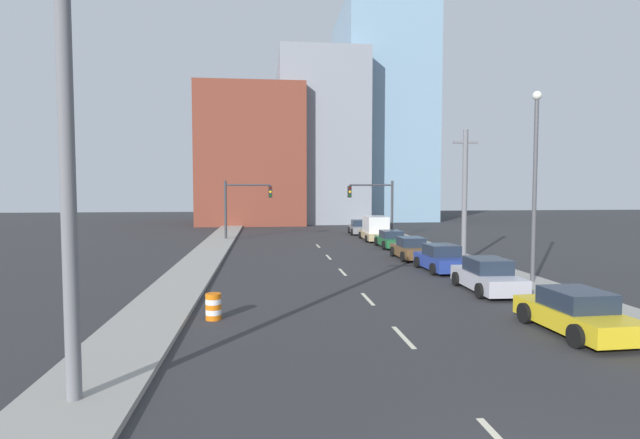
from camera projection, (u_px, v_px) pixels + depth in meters
sidewalk_left at (226, 233)px, 52.11m from camera, size 2.60×92.70×0.17m
sidewalk_right at (384, 232)px, 53.96m from camera, size 2.60×92.70×0.17m
lane_stripe_at_9m at (403, 337)px, 15.86m from camera, size 0.16×2.40×0.01m
lane_stripe_at_14m at (368, 299)px, 21.37m from camera, size 0.16×2.40×0.01m
lane_stripe_at_21m at (342, 272)px, 28.31m from camera, size 0.16×2.40×0.01m
lane_stripe_at_28m at (329, 257)px, 34.54m from camera, size 0.16×2.40×0.01m
lane_stripe_at_35m at (318, 246)px, 41.31m from camera, size 0.16×2.40×0.01m
building_brick_left at (252, 158)px, 69.59m from camera, size 14.00×16.00×18.23m
building_office_center at (318, 142)px, 74.46m from camera, size 12.00×20.00×23.48m
building_glass_right at (380, 117)px, 79.30m from camera, size 13.00×20.00×32.39m
traffic_signal_left at (240, 201)px, 45.87m from camera, size 4.40×0.35×5.50m
traffic_signal_right at (378, 201)px, 47.29m from camera, size 4.40×0.35×5.50m
utility_pole_left_near at (67, 164)px, 10.47m from camera, size 1.60×0.32×10.22m
utility_pole_right_mid at (465, 195)px, 31.77m from camera, size 1.60×0.32×8.46m
traffic_barrel at (213, 307)px, 17.97m from camera, size 0.56×0.56×0.95m
street_lamp at (535, 175)px, 24.17m from camera, size 0.44×0.44×9.42m
sedan_yellow at (576, 313)px, 16.23m from camera, size 2.28×4.54×1.44m
sedan_silver at (487, 276)px, 22.91m from camera, size 2.21×4.71×1.54m
sedan_blue at (441, 259)px, 28.69m from camera, size 2.26×4.32×1.53m
sedan_brown at (411, 249)px, 33.71m from camera, size 2.08×4.26×1.47m
sedan_green at (391, 240)px, 40.29m from camera, size 2.10×4.67×1.38m
box_truck_tan at (375, 229)px, 45.90m from camera, size 2.54×5.83×2.23m
sedan_gray at (360, 228)px, 52.22m from camera, size 2.30×4.30×1.50m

